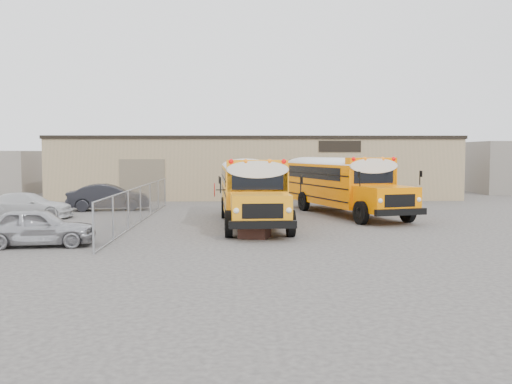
{
  "coord_description": "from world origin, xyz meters",
  "views": [
    {
      "loc": [
        -0.91,
        -25.37,
        3.49
      ],
      "look_at": [
        -0.27,
        1.62,
        1.6
      ],
      "focal_mm": 40.0,
      "sensor_mm": 36.0,
      "label": 1
    }
  ],
  "objects_px": {
    "school_bus_left": "(244,179)",
    "school_bus_right": "(296,176)",
    "car_white": "(28,206)",
    "car_silver": "(37,227)",
    "tarp_bundle": "(255,217)",
    "car_dark": "(109,197)"
  },
  "relations": [
    {
      "from": "school_bus_left",
      "to": "car_white",
      "type": "xyz_separation_m",
      "value": [
        -11.41,
        -4.17,
        -1.18
      ]
    },
    {
      "from": "school_bus_right",
      "to": "car_silver",
      "type": "bearing_deg",
      "value": -123.02
    },
    {
      "from": "car_silver",
      "to": "car_dark",
      "type": "xyz_separation_m",
      "value": [
        -0.43,
        13.14,
        0.07
      ]
    },
    {
      "from": "car_white",
      "to": "car_dark",
      "type": "xyz_separation_m",
      "value": [
        3.29,
        4.08,
        0.12
      ]
    },
    {
      "from": "school_bus_left",
      "to": "tarp_bundle",
      "type": "distance_m",
      "value": 11.41
    },
    {
      "from": "school_bus_right",
      "to": "car_white",
      "type": "bearing_deg",
      "value": -151.23
    },
    {
      "from": "school_bus_left",
      "to": "school_bus_right",
      "type": "xyz_separation_m",
      "value": [
        3.53,
        4.03,
        0.03
      ]
    },
    {
      "from": "school_bus_right",
      "to": "car_dark",
      "type": "distance_m",
      "value": 12.41
    },
    {
      "from": "school_bus_left",
      "to": "tarp_bundle",
      "type": "xyz_separation_m",
      "value": [
        0.42,
        -11.36,
        -0.98
      ]
    },
    {
      "from": "school_bus_right",
      "to": "car_silver",
      "type": "xyz_separation_m",
      "value": [
        -11.22,
        -17.27,
        -1.17
      ]
    },
    {
      "from": "tarp_bundle",
      "to": "car_dark",
      "type": "bearing_deg",
      "value": 127.18
    },
    {
      "from": "school_bus_left",
      "to": "school_bus_right",
      "type": "relative_size",
      "value": 0.97
    },
    {
      "from": "school_bus_right",
      "to": "tarp_bundle",
      "type": "xyz_separation_m",
      "value": [
        -3.1,
        -15.39,
        -1.01
      ]
    },
    {
      "from": "school_bus_left",
      "to": "car_silver",
      "type": "relative_size",
      "value": 2.63
    },
    {
      "from": "school_bus_right",
      "to": "tarp_bundle",
      "type": "relative_size",
      "value": 6.72
    },
    {
      "from": "tarp_bundle",
      "to": "school_bus_right",
      "type": "bearing_deg",
      "value": 78.6
    },
    {
      "from": "school_bus_right",
      "to": "tarp_bundle",
      "type": "bearing_deg",
      "value": -101.4
    },
    {
      "from": "car_silver",
      "to": "car_white",
      "type": "bearing_deg",
      "value": 15.39
    },
    {
      "from": "school_bus_right",
      "to": "car_dark",
      "type": "relative_size",
      "value": 2.38
    },
    {
      "from": "school_bus_right",
      "to": "car_dark",
      "type": "height_order",
      "value": "school_bus_right"
    },
    {
      "from": "car_white",
      "to": "car_silver",
      "type": "bearing_deg",
      "value": -158.82
    },
    {
      "from": "school_bus_right",
      "to": "tarp_bundle",
      "type": "height_order",
      "value": "school_bus_right"
    }
  ]
}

